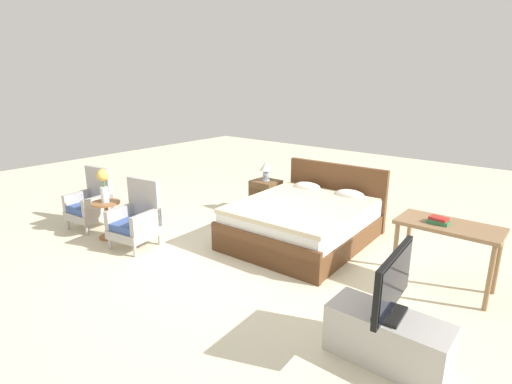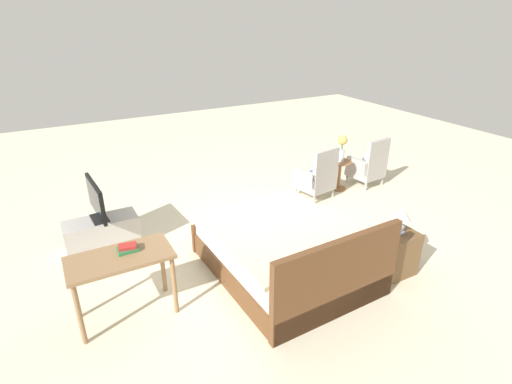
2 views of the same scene
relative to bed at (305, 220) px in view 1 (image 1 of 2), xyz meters
The scene contains 12 objects.
ground_plane 1.04m from the bed, 102.27° to the right, with size 16.00×16.00×0.00m, color beige.
bed is the anchor object (origin of this frame).
armchair_by_window_left 3.28m from the bed, 150.39° to the right, with size 0.60×0.60×0.92m.
armchair_by_window_right 2.33m from the bed, 135.97° to the right, with size 0.62×0.62×0.92m.
side_table 2.84m from the bed, 142.61° to the right, with size 0.40×0.40×0.54m.
flower_vase 2.89m from the bed, 142.61° to the right, with size 0.17×0.17×0.48m.
nightstand 1.35m from the bed, 152.24° to the left, with size 0.44×0.41×0.56m.
table_lamp 1.44m from the bed, 152.22° to the left, with size 0.22×0.22×0.33m.
tv_stand 2.57m from the bed, 42.53° to the right, with size 0.96×0.40×0.43m.
tv_flatscreen 2.60m from the bed, 42.50° to the right, with size 0.22×0.81×0.55m.
vanity_desk 1.94m from the bed, ahead, with size 1.04×0.52×0.75m.
book_stack 1.88m from the bed, ahead, with size 0.21×0.15×0.07m.
Camera 1 is at (3.03, -3.58, 2.24)m, focal length 28.00 mm.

